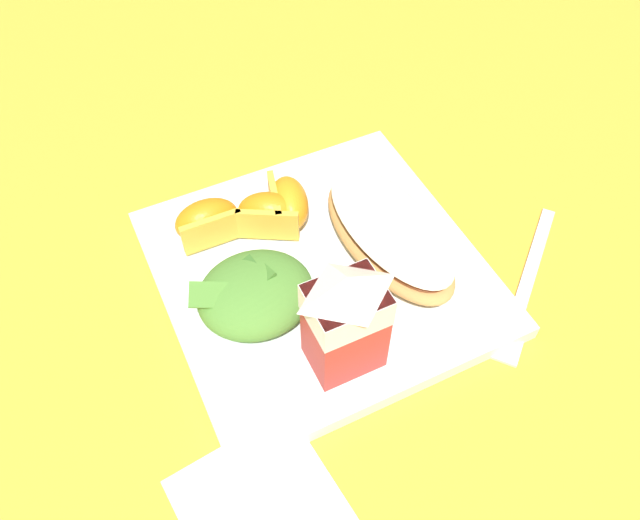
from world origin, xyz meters
TOP-DOWN VIEW (x-y plane):
  - ground at (0.00, 0.00)m, footprint 3.00×3.00m
  - white_plate at (0.00, 0.00)m, footprint 0.28×0.28m
  - cheesy_pizza_bread at (-0.07, 0.01)m, footprint 0.09×0.18m
  - green_salad_pile at (0.07, 0.02)m, footprint 0.11×0.09m
  - milk_carton at (0.02, 0.09)m, footprint 0.06×0.04m
  - orange_wedge_front at (-0.00, -0.07)m, footprint 0.05×0.07m
  - orange_wedge_middle at (0.02, -0.06)m, footprint 0.07×0.06m
  - orange_wedge_rear at (0.08, -0.08)m, footprint 0.06×0.04m
  - paper_napkin at (0.13, 0.17)m, footprint 0.12×0.12m
  - metal_fork at (-0.16, 0.10)m, footprint 0.16×0.13m

SIDE VIEW (x-z plane):
  - ground at x=0.00m, z-range 0.00..0.00m
  - paper_napkin at x=0.13m, z-range 0.00..0.00m
  - metal_fork at x=-0.16m, z-range 0.00..0.01m
  - white_plate at x=0.00m, z-range 0.00..0.02m
  - cheesy_pizza_bread at x=-0.07m, z-range 0.02..0.05m
  - orange_wedge_front at x=0.00m, z-range 0.02..0.06m
  - orange_wedge_middle at x=0.02m, z-range 0.02..0.06m
  - orange_wedge_rear at x=0.08m, z-range 0.02..0.06m
  - green_salad_pile at x=0.07m, z-range 0.01..0.06m
  - milk_carton at x=0.02m, z-range 0.02..0.13m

